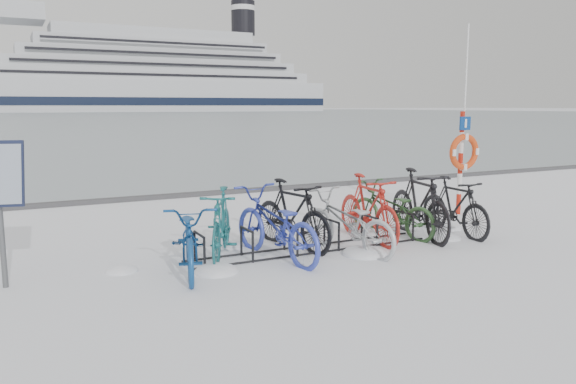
{
  "coord_description": "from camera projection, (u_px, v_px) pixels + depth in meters",
  "views": [
    {
      "loc": [
        -4.13,
        -7.4,
        2.22
      ],
      "look_at": [
        -0.11,
        0.6,
        0.84
      ],
      "focal_mm": 35.0,
      "sensor_mm": 36.0,
      "label": 1
    }
  ],
  "objects": [
    {
      "name": "bike_1",
      "position": [
        221.0,
        222.0,
        8.29
      ],
      "size": [
        1.25,
        1.78,
        1.05
      ],
      "primitive_type": "imported",
      "rotation": [
        0.0,
        0.0,
        -0.48
      ],
      "color": "#196063",
      "rests_on": "ground"
    },
    {
      "name": "bike_5",
      "position": [
        368.0,
        207.0,
        9.29
      ],
      "size": [
        0.66,
        1.92,
        1.13
      ],
      "primitive_type": "imported",
      "rotation": [
        0.0,
        0.0,
        -0.07
      ],
      "color": "red",
      "rests_on": "ground"
    },
    {
      "name": "ground",
      "position": [
        311.0,
        250.0,
        8.71
      ],
      "size": [
        900.0,
        900.0,
        0.0
      ],
      "primitive_type": "plane",
      "color": "white",
      "rests_on": "ground"
    },
    {
      "name": "bike_3",
      "position": [
        292.0,
        213.0,
        8.82
      ],
      "size": [
        0.89,
        1.92,
        1.11
      ],
      "primitive_type": "imported",
      "rotation": [
        0.0,
        0.0,
        0.2
      ],
      "color": "black",
      "rests_on": "ground"
    },
    {
      "name": "bike_6",
      "position": [
        391.0,
        208.0,
        9.68
      ],
      "size": [
        1.03,
        1.93,
        0.96
      ],
      "primitive_type": "imported",
      "rotation": [
        0.0,
        0.0,
        3.37
      ],
      "color": "#2F532B",
      "rests_on": "ground"
    },
    {
      "name": "bike_7",
      "position": [
        420.0,
        202.0,
        9.53
      ],
      "size": [
        0.92,
        2.06,
        1.2
      ],
      "primitive_type": "imported",
      "rotation": [
        0.0,
        0.0,
        -0.19
      ],
      "color": "black",
      "rests_on": "ground"
    },
    {
      "name": "bike_4",
      "position": [
        347.0,
        220.0,
        8.56
      ],
      "size": [
        1.09,
        1.98,
        0.98
      ],
      "primitive_type": "imported",
      "rotation": [
        0.0,
        0.0,
        3.39
      ],
      "color": "#AEB2B6",
      "rests_on": "ground"
    },
    {
      "name": "lifebuoy_station",
      "position": [
        463.0,
        152.0,
        11.39
      ],
      "size": [
        0.74,
        0.22,
        3.84
      ],
      "color": "#AE1D0D",
      "rests_on": "ground"
    },
    {
      "name": "bike_0",
      "position": [
        190.0,
        235.0,
        7.53
      ],
      "size": [
        1.13,
        2.01,
        1.0
      ],
      "primitive_type": "imported",
      "rotation": [
        0.0,
        0.0,
        -0.26
      ],
      "color": "navy",
      "rests_on": "ground"
    },
    {
      "name": "quay_edge",
      "position": [
        196.0,
        194.0,
        13.91
      ],
      "size": [
        400.0,
        0.25,
        0.1
      ],
      "primitive_type": "cube",
      "color": "#3F3F42",
      "rests_on": "ground"
    },
    {
      "name": "bike_2",
      "position": [
        275.0,
        222.0,
        8.18
      ],
      "size": [
        1.03,
        2.14,
        1.08
      ],
      "primitive_type": "imported",
      "rotation": [
        0.0,
        0.0,
        3.3
      ],
      "color": "#3342B2",
      "rests_on": "ground"
    },
    {
      "name": "cruise_ferry",
      "position": [
        154.0,
        80.0,
        211.35
      ],
      "size": [
        132.08,
        24.92,
        43.4
      ],
      "color": "silver",
      "rests_on": "ground"
    },
    {
      "name": "bike_rack",
      "position": [
        311.0,
        239.0,
        8.68
      ],
      "size": [
        4.0,
        0.48,
        0.46
      ],
      "color": "black",
      "rests_on": "ground"
    },
    {
      "name": "snow_drifts",
      "position": [
        336.0,
        249.0,
        8.79
      ],
      "size": [
        6.31,
        1.88,
        0.24
      ],
      "color": "white",
      "rests_on": "ground"
    },
    {
      "name": "bike_8",
      "position": [
        455.0,
        205.0,
        9.74
      ],
      "size": [
        0.56,
        1.74,
        1.04
      ],
      "primitive_type": "imported",
      "rotation": [
        0.0,
        0.0,
        -0.04
      ],
      "color": "black",
      "rests_on": "ground"
    },
    {
      "name": "ice_sheet",
      "position": [
        22.0,
        114.0,
        145.61
      ],
      "size": [
        400.0,
        298.0,
        0.02
      ],
      "primitive_type": "cube",
      "color": "#929EA5",
      "rests_on": "ground"
    }
  ]
}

